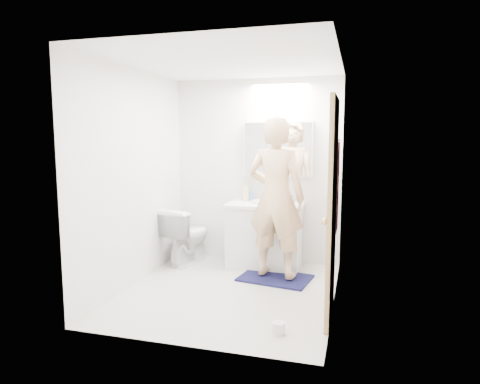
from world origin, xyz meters
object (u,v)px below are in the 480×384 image
(toothbrush_cup, at_px, (289,199))
(toilet_paper_roll, at_px, (279,328))
(toilet, at_px, (187,235))
(soap_bottle_a, at_px, (246,191))
(medicine_cabinet, at_px, (278,149))
(soap_bottle_b, at_px, (251,195))
(vanity_cabinet, at_px, (265,237))
(person, at_px, (276,197))

(toothbrush_cup, xyz_separation_m, toilet_paper_roll, (0.24, -1.95, -0.81))
(toilet, relative_size, soap_bottle_a, 2.98)
(medicine_cabinet, xyz_separation_m, soap_bottle_b, (-0.35, -0.03, -0.60))
(medicine_cabinet, height_order, soap_bottle_b, medicine_cabinet)
(medicine_cabinet, xyz_separation_m, toothbrush_cup, (0.15, -0.05, -0.64))
(medicine_cabinet, distance_m, toilet, 1.64)
(vanity_cabinet, relative_size, person, 0.49)
(soap_bottle_b, bearing_deg, toilet_paper_roll, -69.35)
(person, distance_m, toilet_paper_roll, 1.66)
(toilet, bearing_deg, toothbrush_cup, -156.11)
(soap_bottle_a, height_order, toothbrush_cup, soap_bottle_a)
(medicine_cabinet, relative_size, toilet, 1.19)
(medicine_cabinet, xyz_separation_m, soap_bottle_a, (-0.42, -0.06, -0.56))
(person, relative_size, soap_bottle_a, 7.44)
(medicine_cabinet, height_order, person, person)
(vanity_cabinet, relative_size, medicine_cabinet, 1.02)
(toothbrush_cup, bearing_deg, soap_bottle_b, 177.74)
(vanity_cabinet, height_order, medicine_cabinet, medicine_cabinet)
(soap_bottle_a, xyz_separation_m, toothbrush_cup, (0.57, 0.01, -0.08))
(vanity_cabinet, bearing_deg, soap_bottle_a, 152.88)
(vanity_cabinet, distance_m, toothbrush_cup, 0.57)
(toilet, xyz_separation_m, soap_bottle_b, (0.79, 0.30, 0.53))
(vanity_cabinet, height_order, soap_bottle_b, soap_bottle_b)
(medicine_cabinet, height_order, soap_bottle_a, medicine_cabinet)
(toothbrush_cup, bearing_deg, soap_bottle_a, -178.99)
(vanity_cabinet, distance_m, person, 0.76)
(toilet, relative_size, soap_bottle_b, 4.60)
(toilet, height_order, soap_bottle_b, soap_bottle_b)
(person, relative_size, toilet_paper_roll, 16.68)
(soap_bottle_a, relative_size, soap_bottle_b, 1.54)
(medicine_cabinet, height_order, toilet_paper_roll, medicine_cabinet)
(toilet, height_order, toothbrush_cup, toothbrush_cup)
(soap_bottle_a, bearing_deg, vanity_cabinet, -27.12)
(toilet, xyz_separation_m, person, (1.24, -0.33, 0.60))
(person, height_order, toilet_paper_roll, person)
(medicine_cabinet, distance_m, toothbrush_cup, 0.66)
(soap_bottle_a, relative_size, toothbrush_cup, 2.58)
(vanity_cabinet, xyz_separation_m, toilet_paper_roll, (0.51, -1.79, -0.34))
(soap_bottle_a, xyz_separation_m, toilet_paper_roll, (0.81, -1.94, -0.89))
(medicine_cabinet, bearing_deg, soap_bottle_a, -171.78)
(toilet, distance_m, soap_bottle_b, 1.00)
(person, xyz_separation_m, toilet_paper_roll, (0.29, -1.35, -0.92))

